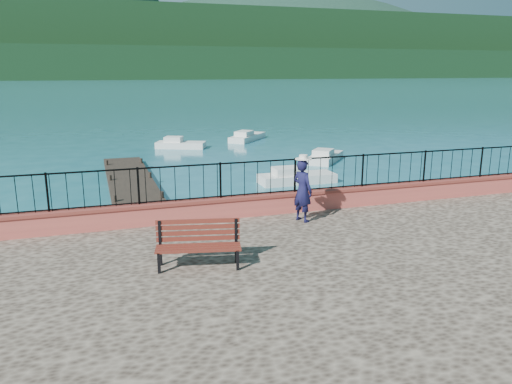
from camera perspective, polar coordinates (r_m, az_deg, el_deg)
ground at (r=11.18m, az=2.52°, el=-13.96°), size 2000.00×2000.00×0.00m
parapet at (r=13.92m, az=-2.83°, el=-1.71°), size 28.00×0.46×0.58m
railing at (r=13.74m, az=-2.87°, el=1.37°), size 27.00×0.05×0.95m
dock at (r=21.88m, az=-13.73°, el=0.02°), size 2.00×16.00×0.30m
far_forest at (r=309.28m, az=-18.22°, el=13.80°), size 900.00×60.00×18.00m
foothills at (r=369.64m, az=-18.48°, el=15.69°), size 900.00×120.00×44.00m
companion_hill at (r=611.59m, az=3.19°, el=13.26°), size 448.00×384.00×180.00m
park_bench at (r=10.50m, az=-6.58°, el=-7.00°), size 1.83×0.93×0.97m
person at (r=13.45m, az=5.34°, el=0.17°), size 0.62×0.73×1.70m
hat at (r=13.27m, az=5.43°, el=4.00°), size 0.44×0.44×0.12m
boat_1 at (r=23.65m, az=4.73°, el=2.01°), size 3.62×1.32×0.80m
boat_2 at (r=29.53m, az=7.95°, el=4.28°), size 3.29×3.51×0.80m
boat_4 at (r=34.65m, az=-8.60°, el=5.65°), size 3.53×2.52×0.80m
boat_5 at (r=38.16m, az=-0.98°, el=6.54°), size 3.76×4.08×0.80m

